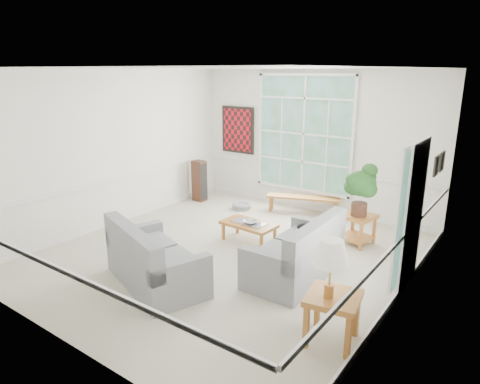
% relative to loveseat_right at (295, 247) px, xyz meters
% --- Properties ---
extents(floor, '(5.50, 6.00, 0.01)m').
position_rel_loveseat_right_xyz_m(floor, '(-1.28, 0.05, -0.46)').
color(floor, '#B8B29C').
rests_on(floor, ground).
extents(ceiling, '(5.50, 6.00, 0.02)m').
position_rel_loveseat_right_xyz_m(ceiling, '(-1.28, 0.05, 2.54)').
color(ceiling, white).
rests_on(ceiling, ground).
extents(wall_back, '(5.50, 0.02, 3.00)m').
position_rel_loveseat_right_xyz_m(wall_back, '(-1.28, 3.05, 1.04)').
color(wall_back, white).
rests_on(wall_back, ground).
extents(wall_front, '(5.50, 0.02, 3.00)m').
position_rel_loveseat_right_xyz_m(wall_front, '(-1.28, -2.95, 1.04)').
color(wall_front, white).
rests_on(wall_front, ground).
extents(wall_left, '(0.02, 6.00, 3.00)m').
position_rel_loveseat_right_xyz_m(wall_left, '(-4.03, 0.05, 1.04)').
color(wall_left, white).
rests_on(wall_left, ground).
extents(wall_right, '(0.02, 6.00, 3.00)m').
position_rel_loveseat_right_xyz_m(wall_right, '(1.47, 0.05, 1.04)').
color(wall_right, white).
rests_on(wall_right, ground).
extents(window_back, '(2.30, 0.08, 2.40)m').
position_rel_loveseat_right_xyz_m(window_back, '(-1.48, 3.01, 1.19)').
color(window_back, white).
rests_on(window_back, wall_back).
extents(entry_door, '(0.08, 0.90, 2.10)m').
position_rel_loveseat_right_xyz_m(entry_door, '(1.43, 0.65, 0.59)').
color(entry_door, white).
rests_on(entry_door, floor).
extents(door_sidelight, '(0.08, 0.26, 1.90)m').
position_rel_loveseat_right_xyz_m(door_sidelight, '(1.43, 0.02, 0.69)').
color(door_sidelight, white).
rests_on(door_sidelight, wall_right).
extents(wall_art, '(0.90, 0.06, 1.10)m').
position_rel_loveseat_right_xyz_m(wall_art, '(-3.23, 3.00, 1.14)').
color(wall_art, maroon).
rests_on(wall_art, wall_back).
extents(wall_frame_near, '(0.04, 0.26, 0.32)m').
position_rel_loveseat_right_xyz_m(wall_frame_near, '(1.43, 1.80, 1.09)').
color(wall_frame_near, black).
rests_on(wall_frame_near, wall_right).
extents(wall_frame_far, '(0.04, 0.26, 0.32)m').
position_rel_loveseat_right_xyz_m(wall_frame_far, '(1.43, 2.20, 1.09)').
color(wall_frame_far, black).
rests_on(wall_frame_far, wall_right).
extents(loveseat_right, '(0.91, 1.71, 0.92)m').
position_rel_loveseat_right_xyz_m(loveseat_right, '(0.00, 0.00, 0.00)').
color(loveseat_right, gray).
rests_on(loveseat_right, floor).
extents(loveseat_front, '(1.89, 1.39, 0.92)m').
position_rel_loveseat_right_xyz_m(loveseat_front, '(-1.49, -1.36, -0.00)').
color(loveseat_front, gray).
rests_on(loveseat_front, floor).
extents(coffee_table, '(1.00, 0.58, 0.36)m').
position_rel_loveseat_right_xyz_m(coffee_table, '(-1.29, 0.68, -0.28)').
color(coffee_table, '#A36227').
rests_on(coffee_table, floor).
extents(pewter_bowl, '(0.37, 0.37, 0.07)m').
position_rel_loveseat_right_xyz_m(pewter_bowl, '(-1.23, 0.65, -0.06)').
color(pewter_bowl, '#A4A4AA').
rests_on(pewter_bowl, coffee_table).
extents(window_bench, '(1.56, 0.82, 0.36)m').
position_rel_loveseat_right_xyz_m(window_bench, '(-1.27, 2.69, -0.28)').
color(window_bench, '#A36227').
rests_on(window_bench, floor).
extents(end_table, '(0.64, 0.64, 0.54)m').
position_rel_loveseat_right_xyz_m(end_table, '(0.29, 1.73, -0.19)').
color(end_table, '#A36227').
rests_on(end_table, floor).
extents(houseplant, '(0.70, 0.70, 0.94)m').
position_rel_loveseat_right_xyz_m(houseplant, '(0.32, 1.68, 0.55)').
color(houseplant, '#214F1E').
rests_on(houseplant, end_table).
extents(side_table, '(0.66, 0.66, 0.58)m').
position_rel_loveseat_right_xyz_m(side_table, '(1.12, -1.18, -0.17)').
color(side_table, '#A36227').
rests_on(side_table, floor).
extents(table_lamp, '(0.52, 0.52, 0.67)m').
position_rel_loveseat_right_xyz_m(table_lamp, '(1.09, -1.25, 0.46)').
color(table_lamp, white).
rests_on(table_lamp, side_table).
extents(pet_bed, '(0.52, 0.52, 0.12)m').
position_rel_loveseat_right_xyz_m(pet_bed, '(-2.49, 2.13, -0.40)').
color(pet_bed, slate).
rests_on(pet_bed, floor).
extents(floor_speaker, '(0.31, 0.25, 0.95)m').
position_rel_loveseat_right_xyz_m(floor_speaker, '(-3.68, 2.09, 0.02)').
color(floor_speaker, '#3F2317').
rests_on(floor_speaker, floor).
extents(cat, '(0.39, 0.32, 0.16)m').
position_rel_loveseat_right_xyz_m(cat, '(-0.11, 0.60, 0.09)').
color(cat, black).
rests_on(cat, loveseat_right).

